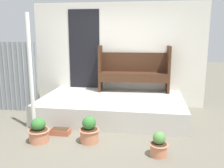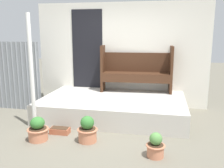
# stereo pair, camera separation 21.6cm
# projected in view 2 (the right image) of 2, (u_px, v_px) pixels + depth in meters

# --- Properties ---
(ground_plane) EXTENTS (24.00, 24.00, 0.00)m
(ground_plane) POSITION_uv_depth(u_px,v_px,m) (98.00, 132.00, 4.80)
(ground_plane) COLOR #706B5B
(porch_slab) EXTENTS (3.16, 1.90, 0.43)m
(porch_slab) POSITION_uv_depth(u_px,v_px,m) (113.00, 107.00, 5.64)
(porch_slab) COLOR beige
(porch_slab) RESTS_ON ground_plane
(house_wall) EXTENTS (4.36, 0.08, 2.60)m
(house_wall) POSITION_uv_depth(u_px,v_px,m) (119.00, 55.00, 6.36)
(house_wall) COLOR white
(house_wall) RESTS_ON ground_plane
(support_post) EXTENTS (0.08, 0.08, 2.22)m
(support_post) POSITION_uv_depth(u_px,v_px,m) (32.00, 73.00, 4.72)
(support_post) COLOR white
(support_post) RESTS_ON ground_plane
(bench) EXTENTS (1.74, 0.50, 1.13)m
(bench) POSITION_uv_depth(u_px,v_px,m) (136.00, 69.00, 6.11)
(bench) COLOR #422616
(bench) RESTS_ON porch_slab
(flower_pot_left) EXTENTS (0.38, 0.38, 0.43)m
(flower_pot_left) POSITION_uv_depth(u_px,v_px,m) (38.00, 130.00, 4.38)
(flower_pot_left) COLOR tan
(flower_pot_left) RESTS_ON ground_plane
(flower_pot_middle) EXTENTS (0.36, 0.36, 0.46)m
(flower_pot_middle) POSITION_uv_depth(u_px,v_px,m) (87.00, 131.00, 4.33)
(flower_pot_middle) COLOR tan
(flower_pot_middle) RESTS_ON ground_plane
(flower_pot_right) EXTENTS (0.30, 0.30, 0.39)m
(flower_pot_right) POSITION_uv_depth(u_px,v_px,m) (156.00, 146.00, 3.80)
(flower_pot_right) COLOR tan
(flower_pot_right) RESTS_ON ground_plane
(planter_box_rect) EXTENTS (0.36, 0.19, 0.12)m
(planter_box_rect) POSITION_uv_depth(u_px,v_px,m) (60.00, 131.00, 4.70)
(planter_box_rect) COLOR #B26042
(planter_box_rect) RESTS_ON ground_plane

